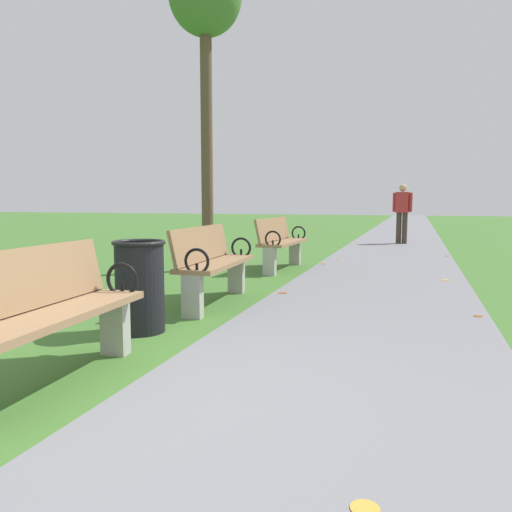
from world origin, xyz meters
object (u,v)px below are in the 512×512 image
(park_bench_2, at_px, (213,262))
(tree_2, at_px, (205,6))
(pedestrian_walking, at_px, (402,210))
(park_bench_3, at_px, (280,242))
(park_bench_1, at_px, (45,313))
(trash_bin, at_px, (140,286))

(park_bench_2, relative_size, tree_2, 0.31)
(pedestrian_walking, bearing_deg, park_bench_3, -107.39)
(park_bench_1, distance_m, tree_2, 6.77)
(tree_2, bearing_deg, park_bench_3, 20.31)
(park_bench_1, distance_m, pedestrian_walking, 11.98)
(park_bench_1, relative_size, park_bench_2, 1.00)
(park_bench_1, bearing_deg, tree_2, 102.28)
(park_bench_3, xyz_separation_m, tree_2, (-1.18, -0.44, 3.88))
(park_bench_2, distance_m, trash_bin, 1.38)
(tree_2, bearing_deg, trash_bin, -75.57)
(park_bench_1, relative_size, trash_bin, 1.93)
(park_bench_2, bearing_deg, trash_bin, -96.14)
(park_bench_1, bearing_deg, pedestrian_walking, 81.02)
(pedestrian_walking, bearing_deg, park_bench_1, -98.98)
(tree_2, bearing_deg, park_bench_2, -65.94)
(park_bench_3, relative_size, tree_2, 0.31)
(trash_bin, bearing_deg, park_bench_1, -84.01)
(park_bench_2, height_order, park_bench_3, same)
(park_bench_2, bearing_deg, park_bench_3, 90.00)
(park_bench_2, xyz_separation_m, trash_bin, (-0.15, -1.37, -0.06))
(park_bench_3, distance_m, tree_2, 4.08)
(tree_2, height_order, trash_bin, tree_2)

